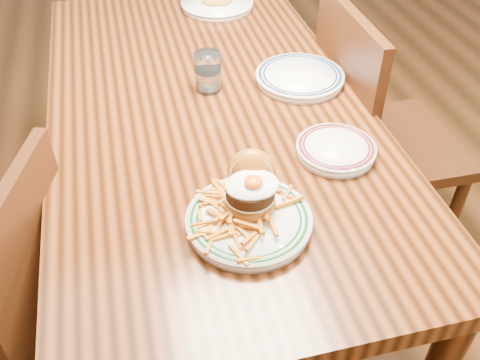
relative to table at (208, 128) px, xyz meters
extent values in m
plane|color=black|center=(0.00, 0.00, -0.66)|extent=(6.00, 6.00, 0.00)
cube|color=black|center=(0.00, 0.00, 0.06)|extent=(0.85, 1.60, 0.05)
cylinder|color=black|center=(-0.36, 0.74, -0.31)|extent=(0.07, 0.07, 0.70)
cylinder|color=black|center=(0.36, 0.74, -0.31)|extent=(0.07, 0.07, 0.70)
cube|color=#3D190C|center=(-0.47, -0.39, -0.01)|extent=(0.15, 0.40, 0.43)
cylinder|color=#3D190C|center=(-0.42, -0.22, -0.46)|extent=(0.04, 0.04, 0.40)
cube|color=#3D190C|center=(0.62, 0.05, -0.21)|extent=(0.44, 0.44, 0.04)
cube|color=#3D190C|center=(0.43, 0.05, 0.04)|extent=(0.03, 0.44, 0.47)
cylinder|color=#3D190C|center=(0.81, 0.23, -0.45)|extent=(0.04, 0.04, 0.43)
cylinder|color=#3D190C|center=(0.44, 0.23, -0.45)|extent=(0.04, 0.04, 0.43)
cylinder|color=#3D190C|center=(0.81, -0.14, -0.45)|extent=(0.04, 0.04, 0.43)
cylinder|color=#3D190C|center=(0.44, -0.14, -0.45)|extent=(0.04, 0.04, 0.43)
cylinder|color=silver|center=(-0.01, -0.49, 0.10)|extent=(0.26, 0.26, 0.02)
cylinder|color=silver|center=(-0.01, -0.49, 0.11)|extent=(0.26, 0.26, 0.01)
torus|color=#0B4117|center=(-0.01, -0.49, 0.11)|extent=(0.24, 0.24, 0.01)
torus|color=#0B4117|center=(-0.01, -0.49, 0.11)|extent=(0.22, 0.22, 0.01)
ellipsoid|color=#9E5014|center=(0.00, -0.46, 0.13)|extent=(0.11, 0.11, 0.05)
cylinder|color=beige|center=(0.00, -0.46, 0.14)|extent=(0.10, 0.10, 0.00)
cylinder|color=black|center=(0.00, -0.46, 0.16)|extent=(0.10, 0.10, 0.03)
ellipsoid|color=white|center=(0.01, -0.46, 0.17)|extent=(0.11, 0.09, 0.01)
ellipsoid|color=#FD5C05|center=(0.01, -0.46, 0.18)|extent=(0.04, 0.04, 0.02)
ellipsoid|color=#9E5014|center=(0.02, -0.40, 0.16)|extent=(0.13, 0.11, 0.12)
cylinder|color=beige|center=(0.02, -0.41, 0.15)|extent=(0.10, 0.06, 0.09)
cylinder|color=silver|center=(0.25, -0.31, 0.10)|extent=(0.19, 0.19, 0.02)
cylinder|color=silver|center=(0.25, -0.31, 0.11)|extent=(0.19, 0.19, 0.01)
torus|color=#5B141C|center=(0.25, -0.31, 0.11)|extent=(0.18, 0.18, 0.01)
torus|color=#5B141C|center=(0.25, -0.31, 0.11)|extent=(0.16, 0.16, 0.01)
cube|color=silver|center=(0.28, -0.29, 0.11)|extent=(0.08, 0.10, 0.00)
cylinder|color=silver|center=(0.28, 0.04, 0.10)|extent=(0.25, 0.25, 0.02)
cylinder|color=silver|center=(0.28, 0.04, 0.11)|extent=(0.26, 0.26, 0.01)
torus|color=#0D1E45|center=(0.28, 0.04, 0.11)|extent=(0.24, 0.24, 0.01)
torus|color=#0D1E45|center=(0.28, 0.04, 0.11)|extent=(0.21, 0.21, 0.01)
cylinder|color=white|center=(0.02, 0.06, 0.14)|extent=(0.07, 0.07, 0.11)
cylinder|color=silver|center=(0.02, 0.06, 0.12)|extent=(0.06, 0.06, 0.05)
cylinder|color=silver|center=(0.16, 0.60, 0.10)|extent=(0.25, 0.25, 0.02)
cylinder|color=silver|center=(0.16, 0.60, 0.11)|extent=(0.26, 0.26, 0.01)
ellipsoid|color=#AA7C30|center=(0.16, 0.60, 0.12)|extent=(0.11, 0.09, 0.03)
camera|label=1|loc=(-0.21, -1.23, 0.89)|focal=40.00mm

